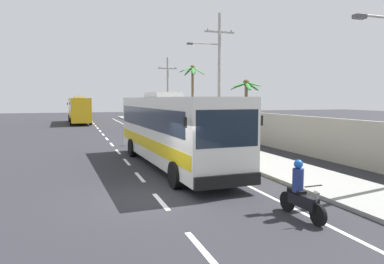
% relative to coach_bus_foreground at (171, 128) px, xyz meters
% --- Properties ---
extents(ground_plane, '(160.00, 160.00, 0.00)m').
position_rel_coach_bus_foreground_xyz_m(ground_plane, '(-2.00, -5.26, -1.95)').
color(ground_plane, '#28282D').
extents(sidewalk_kerb, '(3.20, 90.00, 0.14)m').
position_rel_coach_bus_foreground_xyz_m(sidewalk_kerb, '(4.80, 4.74, -1.88)').
color(sidewalk_kerb, gray).
rests_on(sidewalk_kerb, ground).
extents(lane_markings, '(3.89, 71.66, 0.01)m').
position_rel_coach_bus_foreground_xyz_m(lane_markings, '(0.31, 9.67, -1.95)').
color(lane_markings, white).
rests_on(lane_markings, ground).
extents(boundary_wall, '(0.24, 60.00, 2.36)m').
position_rel_coach_bus_foreground_xyz_m(boundary_wall, '(8.60, 8.74, -0.77)').
color(boundary_wall, '#9E998E').
rests_on(boundary_wall, ground).
extents(coach_bus_foreground, '(3.40, 12.57, 3.75)m').
position_rel_coach_bus_foreground_xyz_m(coach_bus_foreground, '(0.00, 0.00, 0.00)').
color(coach_bus_foreground, silver).
rests_on(coach_bus_foreground, ground).
extents(coach_bus_far_lane, '(3.13, 12.46, 3.77)m').
position_rel_coach_bus_foreground_xyz_m(coach_bus_far_lane, '(-3.84, 34.17, 0.01)').
color(coach_bus_far_lane, gold).
rests_on(coach_bus_far_lane, ground).
extents(motorcycle_beside_bus, '(0.56, 1.96, 1.66)m').
position_rel_coach_bus_foreground_xyz_m(motorcycle_beside_bus, '(1.43, -8.71, -1.28)').
color(motorcycle_beside_bus, black).
rests_on(motorcycle_beside_bus, ground).
extents(pedestrian_near_kerb, '(0.36, 0.36, 1.79)m').
position_rel_coach_bus_foreground_xyz_m(pedestrian_near_kerb, '(4.99, 7.64, -0.87)').
color(pedestrian_near_kerb, beige).
rests_on(pedestrian_near_kerb, sidewalk_kerb).
extents(utility_pole_mid, '(4.02, 0.24, 10.22)m').
position_rel_coach_bus_foreground_xyz_m(utility_pole_mid, '(6.58, 9.57, 3.51)').
color(utility_pole_mid, '#9E9E99').
rests_on(utility_pole_mid, ground).
extents(utility_pole_far, '(2.48, 0.24, 8.56)m').
position_rel_coach_bus_foreground_xyz_m(utility_pole_far, '(6.81, 26.44, 2.53)').
color(utility_pole_far, '#9E9E99').
rests_on(utility_pole_far, ground).
extents(palm_nearest, '(2.77, 2.80, 4.99)m').
position_rel_coach_bus_foreground_xyz_m(palm_nearest, '(8.94, 9.22, 1.84)').
color(palm_nearest, brown).
rests_on(palm_nearest, ground).
extents(palm_second, '(3.29, 3.24, 7.43)m').
position_rel_coach_bus_foreground_xyz_m(palm_second, '(9.08, 23.41, 3.43)').
color(palm_second, brown).
rests_on(palm_second, ground).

